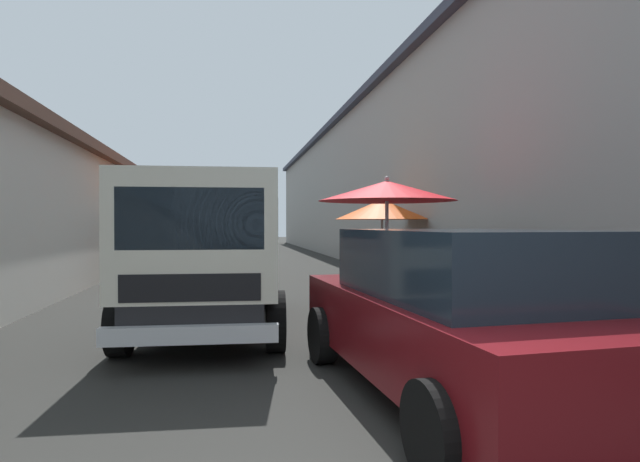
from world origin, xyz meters
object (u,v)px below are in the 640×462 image
Objects in this scene: fruit_stall_far_right at (188,209)px; vendor_by_crates at (212,241)px; fruit_stall_near_right at (184,216)px; hatchback_car at (458,312)px; fruit_stall_near_left at (386,211)px; fruit_stall_far_left at (381,219)px; delivery_truck at (205,260)px.

vendor_by_crates is (2.80, -0.51, -0.93)m from fruit_stall_far_right.
hatchback_car is (-14.34, -3.52, -1.05)m from fruit_stall_near_right.
fruit_stall_far_right is 1.07× the size of fruit_stall_near_left.
fruit_stall_far_left is at bearing -113.01° from fruit_stall_far_right.
fruit_stall_far_left is 1.39× the size of vendor_by_crates.
fruit_stall_near_right is at bearing 39.21° from fruit_stall_far_left.
hatchback_car is at bearing -168.86° from vendor_by_crates.
fruit_stall_near_left is 0.99× the size of fruit_stall_far_left.
fruit_stall_far_right is at bearing 29.82° from fruit_stall_near_left.
fruit_stall_far_left reaches higher than hatchback_car.
fruit_stall_far_right is 1.06× the size of fruit_stall_far_left.
fruit_stall_near_left is 3.08m from delivery_truck.
delivery_truck reaches higher than hatchback_car.
vendor_by_crates is at bearing -10.34° from fruit_stall_far_right.
hatchback_car is (-9.95, -3.02, -1.15)m from fruit_stall_far_right.
fruit_stall_near_left is at bearing -159.09° from fruit_stall_near_right.
fruit_stall_near_left reaches higher than delivery_truck.
hatchback_car is at bearing -139.07° from delivery_truck.
fruit_stall_near_right is 0.52× the size of delivery_truck.
fruit_stall_near_left reaches higher than fruit_stall_near_right.
hatchback_car is at bearing 167.89° from fruit_stall_far_left.
vendor_by_crates is at bearing 11.14° from hatchback_car.
hatchback_car is 2.43× the size of vendor_by_crates.
vendor_by_crates is (4.81, 4.22, -0.66)m from fruit_stall_far_left.
fruit_stall_near_left is 1.37× the size of vendor_by_crates.
hatchback_car is (-7.94, 1.70, -0.89)m from fruit_stall_far_left.
fruit_stall_near_left is 9.52m from vendor_by_crates.
delivery_truck is at bearing 112.72° from fruit_stall_near_left.
fruit_stall_near_right reaches higher than delivery_truck.
fruit_stall_far_left is 8.26m from fruit_stall_near_right.
fruit_stall_far_right is at bearing 169.66° from vendor_by_crates.
hatchback_car is at bearing 172.01° from fruit_stall_near_left.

